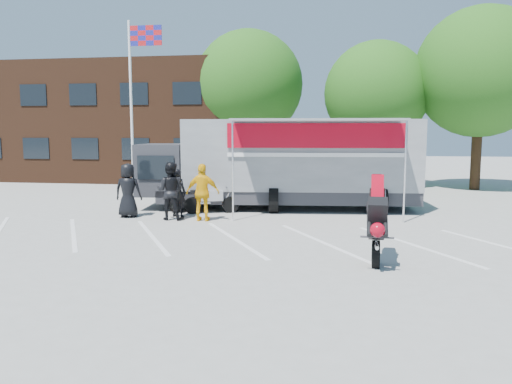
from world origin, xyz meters
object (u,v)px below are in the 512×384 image
(tree_mid, at_px, (376,93))
(spectator_leather_c, at_px, (170,191))
(parked_motorcycle, at_px, (212,213))
(stunt_bike_rider, at_px, (375,259))
(tree_right, at_px, (480,73))
(transporter_truck, at_px, (287,209))
(spectator_leather_b, at_px, (177,193))
(spectator_leather_a, at_px, (128,190))
(flagpole, at_px, (136,86))
(tree_left, at_px, (248,85))
(spectator_hivis, at_px, (203,192))

(tree_mid, xyz_separation_m, spectator_leather_c, (-7.54, -11.33, -3.97))
(parked_motorcycle, height_order, spectator_leather_c, spectator_leather_c)
(stunt_bike_rider, bearing_deg, tree_mid, 88.72)
(tree_right, relative_size, stunt_bike_rider, 4.09)
(stunt_bike_rider, bearing_deg, transporter_truck, 113.54)
(spectator_leather_c, bearing_deg, spectator_leather_b, -95.50)
(spectator_leather_a, height_order, spectator_leather_c, spectator_leather_c)
(transporter_truck, distance_m, spectator_leather_a, 6.03)
(flagpole, height_order, stunt_bike_rider, flagpole)
(spectator_leather_b, bearing_deg, flagpole, -49.58)
(stunt_bike_rider, xyz_separation_m, spectator_leather_a, (-8.02, 4.51, 0.94))
(tree_left, height_order, spectator_hivis, tree_left)
(spectator_leather_a, relative_size, spectator_leather_c, 0.96)
(flagpole, distance_m, tree_right, 16.88)
(parked_motorcycle, relative_size, spectator_leather_c, 1.05)
(tree_right, bearing_deg, tree_left, 172.87)
(flagpole, distance_m, tree_left, 7.37)
(stunt_bike_rider, relative_size, spectator_leather_a, 1.19)
(stunt_bike_rider, height_order, spectator_leather_c, spectator_leather_c)
(tree_right, bearing_deg, spectator_leather_c, -139.19)
(spectator_leather_a, bearing_deg, transporter_truck, -155.76)
(tree_left, xyz_separation_m, spectator_leather_a, (-2.15, -12.08, -4.63))
(tree_mid, relative_size, spectator_leather_c, 3.95)
(stunt_bike_rider, distance_m, spectator_leather_a, 9.25)
(tree_right, distance_m, spectator_leather_c, 17.28)
(tree_left, xyz_separation_m, spectator_leather_c, (-0.54, -12.33, -4.59))
(spectator_leather_a, bearing_deg, tree_right, -146.90)
(spectator_leather_a, xyz_separation_m, spectator_hivis, (2.75, -0.31, 0.02))
(flagpole, xyz_separation_m, tree_mid, (11.24, 5.00, -0.11))
(tree_left, height_order, stunt_bike_rider, tree_left)
(tree_left, relative_size, spectator_leather_b, 5.13)
(spectator_hivis, bearing_deg, spectator_leather_c, -4.17)
(flagpole, height_order, parked_motorcycle, flagpole)
(transporter_truck, distance_m, parked_motorcycle, 3.04)
(spectator_leather_b, height_order, spectator_leather_c, spectator_leather_c)
(spectator_leather_c, xyz_separation_m, spectator_hivis, (1.14, -0.06, -0.02))
(spectator_leather_a, bearing_deg, spectator_leather_c, 167.53)
(tree_mid, height_order, parked_motorcycle, tree_mid)
(tree_right, distance_m, spectator_leather_a, 18.34)
(spectator_hivis, bearing_deg, flagpole, -53.96)
(flagpole, xyz_separation_m, spectator_leather_a, (2.10, -6.08, -4.12))
(tree_left, bearing_deg, flagpole, -125.28)
(flagpole, xyz_separation_m, spectator_leather_c, (3.71, -6.33, -4.08))
(tree_mid, xyz_separation_m, tree_right, (5.00, -0.50, 0.93))
(tree_right, distance_m, parked_motorcycle, 15.93)
(flagpole, bearing_deg, tree_left, 54.72)
(tree_right, xyz_separation_m, parked_motorcycle, (-11.50, -9.33, -5.88))
(spectator_leather_b, relative_size, spectator_leather_c, 0.87)
(transporter_truck, bearing_deg, spectator_leather_c, -145.64)
(tree_right, xyz_separation_m, spectator_leather_b, (-12.48, -10.24, -5.03))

